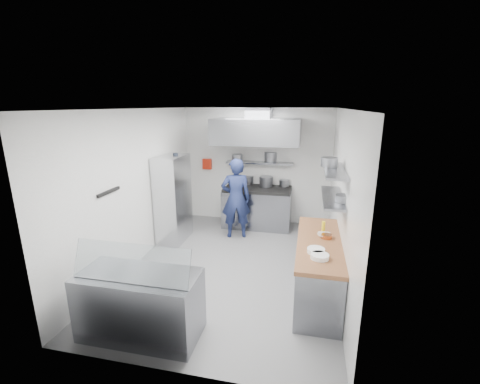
% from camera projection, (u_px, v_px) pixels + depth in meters
% --- Properties ---
extents(floor, '(5.00, 5.00, 0.00)m').
position_uv_depth(floor, '(233.00, 266.00, 5.90)').
color(floor, slate).
rests_on(floor, ground).
extents(ceiling, '(5.00, 5.00, 0.00)m').
position_uv_depth(ceiling, '(232.00, 109.00, 5.16)').
color(ceiling, silver).
rests_on(ceiling, wall_back).
extents(wall_back, '(3.60, 2.80, 0.02)m').
position_uv_depth(wall_back, '(256.00, 166.00, 7.89)').
color(wall_back, white).
rests_on(wall_back, floor).
extents(wall_front, '(3.60, 2.80, 0.02)m').
position_uv_depth(wall_front, '(174.00, 258.00, 3.17)').
color(wall_front, white).
rests_on(wall_front, floor).
extents(wall_left, '(2.80, 5.00, 0.02)m').
position_uv_depth(wall_left, '(138.00, 187.00, 5.90)').
color(wall_left, white).
rests_on(wall_left, floor).
extents(wall_right, '(2.80, 5.00, 0.02)m').
position_uv_depth(wall_right, '(341.00, 199.00, 5.16)').
color(wall_right, white).
rests_on(wall_right, floor).
extents(gas_range, '(1.60, 0.80, 0.90)m').
position_uv_depth(gas_range, '(257.00, 208.00, 7.74)').
color(gas_range, gray).
rests_on(gas_range, floor).
extents(cooktop, '(1.57, 0.78, 0.06)m').
position_uv_depth(cooktop, '(258.00, 189.00, 7.61)').
color(cooktop, black).
rests_on(cooktop, gas_range).
extents(stock_pot_left, '(0.30, 0.30, 0.20)m').
position_uv_depth(stock_pot_left, '(247.00, 180.00, 7.97)').
color(stock_pot_left, slate).
rests_on(stock_pot_left, cooktop).
extents(stock_pot_mid, '(0.32, 0.32, 0.24)m').
position_uv_depth(stock_pot_mid, '(266.00, 181.00, 7.73)').
color(stock_pot_mid, slate).
rests_on(stock_pot_mid, cooktop).
extents(stock_pot_right, '(0.24, 0.24, 0.16)m').
position_uv_depth(stock_pot_right, '(284.00, 183.00, 7.74)').
color(stock_pot_right, slate).
rests_on(stock_pot_right, cooktop).
extents(over_range_shelf, '(1.60, 0.30, 0.04)m').
position_uv_depth(over_range_shelf, '(259.00, 163.00, 7.68)').
color(over_range_shelf, gray).
rests_on(over_range_shelf, wall_back).
extents(shelf_pot_a, '(0.26, 0.26, 0.18)m').
position_uv_depth(shelf_pot_a, '(237.00, 158.00, 7.70)').
color(shelf_pot_a, slate).
rests_on(shelf_pot_a, over_range_shelf).
extents(shelf_pot_b, '(0.31, 0.31, 0.22)m').
position_uv_depth(shelf_pot_b, '(271.00, 156.00, 7.79)').
color(shelf_pot_b, slate).
rests_on(shelf_pot_b, over_range_shelf).
extents(extractor_hood, '(1.90, 1.15, 0.55)m').
position_uv_depth(extractor_hood, '(257.00, 131.00, 7.09)').
color(extractor_hood, gray).
rests_on(extractor_hood, wall_back).
extents(hood_duct, '(0.55, 0.55, 0.24)m').
position_uv_depth(hood_duct, '(259.00, 113.00, 7.20)').
color(hood_duct, slate).
rests_on(hood_duct, extractor_hood).
extents(red_firebox, '(0.22, 0.10, 0.26)m').
position_uv_depth(red_firebox, '(207.00, 164.00, 8.08)').
color(red_firebox, red).
rests_on(red_firebox, wall_back).
extents(chef, '(0.74, 0.59, 1.77)m').
position_uv_depth(chef, '(236.00, 198.00, 7.00)').
color(chef, '#182149').
rests_on(chef, floor).
extents(wire_rack, '(0.50, 0.90, 1.85)m').
position_uv_depth(wire_rack, '(173.00, 199.00, 6.83)').
color(wire_rack, silver).
rests_on(wire_rack, floor).
extents(rack_bin_a, '(0.17, 0.21, 0.19)m').
position_uv_depth(rack_bin_a, '(175.00, 203.00, 6.95)').
color(rack_bin_a, white).
rests_on(rack_bin_a, wire_rack).
extents(rack_bin_b, '(0.15, 0.19, 0.17)m').
position_uv_depth(rack_bin_b, '(181.00, 177.00, 7.18)').
color(rack_bin_b, yellow).
rests_on(rack_bin_b, wire_rack).
extents(rack_jar, '(0.10, 0.10, 0.18)m').
position_uv_depth(rack_jar, '(176.00, 157.00, 6.72)').
color(rack_jar, black).
rests_on(rack_jar, wire_rack).
extents(knife_strip, '(0.04, 0.55, 0.05)m').
position_uv_depth(knife_strip, '(109.00, 192.00, 5.01)').
color(knife_strip, black).
rests_on(knife_strip, wall_left).
extents(prep_counter_base, '(0.62, 2.00, 0.84)m').
position_uv_depth(prep_counter_base, '(317.00, 270.00, 4.92)').
color(prep_counter_base, gray).
rests_on(prep_counter_base, floor).
extents(prep_counter_top, '(0.65, 2.04, 0.06)m').
position_uv_depth(prep_counter_top, '(319.00, 243.00, 4.80)').
color(prep_counter_top, brown).
rests_on(prep_counter_top, prep_counter_base).
extents(plate_stack_a, '(0.24, 0.24, 0.06)m').
position_uv_depth(plate_stack_a, '(320.00, 256.00, 4.23)').
color(plate_stack_a, white).
rests_on(plate_stack_a, prep_counter_top).
extents(plate_stack_b, '(0.24, 0.24, 0.06)m').
position_uv_depth(plate_stack_b, '(316.00, 251.00, 4.40)').
color(plate_stack_b, white).
rests_on(plate_stack_b, prep_counter_top).
extents(copper_pan, '(0.17, 0.17, 0.06)m').
position_uv_depth(copper_pan, '(327.00, 236.00, 4.88)').
color(copper_pan, '#B36232').
rests_on(copper_pan, prep_counter_top).
extents(squeeze_bottle, '(0.05, 0.05, 0.18)m').
position_uv_depth(squeeze_bottle, '(323.00, 227.00, 5.09)').
color(squeeze_bottle, yellow).
rests_on(squeeze_bottle, prep_counter_top).
extents(mixing_bowl, '(0.21, 0.21, 0.05)m').
position_uv_depth(mixing_bowl, '(324.00, 235.00, 4.92)').
color(mixing_bowl, white).
rests_on(mixing_bowl, prep_counter_top).
extents(wall_shelf_lower, '(0.30, 1.30, 0.04)m').
position_uv_depth(wall_shelf_lower, '(332.00, 197.00, 4.88)').
color(wall_shelf_lower, gray).
rests_on(wall_shelf_lower, wall_right).
extents(wall_shelf_upper, '(0.30, 1.30, 0.04)m').
position_uv_depth(wall_shelf_upper, '(335.00, 170.00, 4.77)').
color(wall_shelf_upper, gray).
rests_on(wall_shelf_upper, wall_right).
extents(shelf_pot_c, '(0.23, 0.23, 0.10)m').
position_uv_depth(shelf_pot_c, '(343.00, 198.00, 4.58)').
color(shelf_pot_c, slate).
rests_on(shelf_pot_c, wall_shelf_lower).
extents(shelf_pot_d, '(0.26, 0.26, 0.14)m').
position_uv_depth(shelf_pot_d, '(329.00, 162.00, 4.95)').
color(shelf_pot_d, slate).
rests_on(shelf_pot_d, wall_shelf_upper).
extents(display_case, '(1.50, 0.70, 0.85)m').
position_uv_depth(display_case, '(140.00, 305.00, 4.05)').
color(display_case, gray).
rests_on(display_case, floor).
extents(display_glass, '(1.47, 0.19, 0.42)m').
position_uv_depth(display_glass, '(131.00, 263.00, 3.77)').
color(display_glass, silver).
rests_on(display_glass, display_case).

